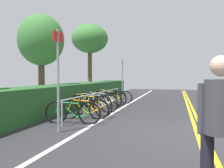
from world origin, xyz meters
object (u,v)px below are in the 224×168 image
at_px(bicycle_2, 90,105).
at_px(bicycle_4, 101,101).
at_px(bicycle_3, 96,103).
at_px(bicycle_7, 117,97).
at_px(sign_post_far, 122,76).
at_px(pedestrian, 220,123).
at_px(bicycle_1, 84,109).
at_px(bicycle_0, 73,112).
at_px(bicycle_6, 110,97).
at_px(tree_far_right, 90,39).
at_px(bike_rack, 99,96).
at_px(tree_mid, 41,41).
at_px(sign_post_near, 58,71).
at_px(bicycle_5, 104,100).

height_order(bicycle_2, bicycle_4, bicycle_2).
relative_size(bicycle_3, bicycle_7, 1.08).
distance_m(bicycle_7, sign_post_far, 1.42).
xyz_separation_m(pedestrian, sign_post_far, (10.46, 3.33, 0.45)).
bearing_deg(bicycle_1, bicycle_3, 3.78).
bearing_deg(bicycle_4, bicycle_0, -177.06).
bearing_deg(bicycle_4, bicycle_3, -173.68).
bearing_deg(bicycle_4, pedestrian, -153.71).
relative_size(bicycle_0, pedestrian, 1.06).
bearing_deg(bicycle_6, bicycle_4, -179.34).
distance_m(bicycle_6, pedestrian, 9.40).
bearing_deg(tree_far_right, pedestrian, -154.88).
bearing_deg(bicycle_3, bike_rack, 4.97).
bearing_deg(pedestrian, bicycle_3, 28.69).
relative_size(bicycle_3, tree_far_right, 0.35).
distance_m(sign_post_far, tree_far_right, 4.81).
xyz_separation_m(bicycle_1, bicycle_6, (3.98, 0.22, 0.02)).
relative_size(bicycle_2, tree_mid, 0.43).
distance_m(bicycle_0, bicycle_7, 5.61).
distance_m(bicycle_2, bicycle_6, 3.27).
xyz_separation_m(bicycle_1, sign_post_near, (-1.91, -0.08, 1.18)).
xyz_separation_m(bike_rack, bicycle_1, (-1.99, -0.14, -0.24)).
bearing_deg(bike_rack, pedestrian, -152.61).
height_order(bicycle_5, bicycle_6, bicycle_6).
distance_m(bicycle_4, bicycle_5, 0.78).
height_order(pedestrian, tree_far_right, tree_far_right).
bearing_deg(tree_mid, bicycle_0, -137.81).
distance_m(bicycle_1, sign_post_near, 2.25).
bearing_deg(bicycle_7, bicycle_1, -179.44).
xyz_separation_m(bicycle_2, tree_mid, (1.72, 2.92, 2.59)).
height_order(sign_post_near, tree_far_right, tree_far_right).
height_order(bicycle_2, bicycle_7, bicycle_2).
bearing_deg(bicycle_2, bicycle_3, 3.56).
bearing_deg(bicycle_3, bicycle_6, 2.72).
distance_m(bicycle_2, bicycle_3, 0.85).
bearing_deg(bicycle_7, bicycle_6, 168.17).
relative_size(bicycle_0, sign_post_near, 0.67).
distance_m(bike_rack, bicycle_0, 2.81).
bearing_deg(bicycle_4, bike_rack, -172.42).
bearing_deg(sign_post_near, bike_rack, 3.18).
height_order(pedestrian, sign_post_near, sign_post_near).
relative_size(bicycle_0, bicycle_3, 0.98).
bearing_deg(bicycle_7, tree_mid, 128.91).
bearing_deg(sign_post_near, tree_mid, 35.02).
bearing_deg(bicycle_5, bicycle_7, -8.57).
bearing_deg(tree_far_right, sign_post_near, -164.12).
xyz_separation_m(bicycle_3, sign_post_near, (-3.48, -0.18, 1.16)).
height_order(bicycle_4, bicycle_7, bicycle_4).
distance_m(tree_mid, tree_far_right, 6.27).
bearing_deg(sign_post_far, bicycle_7, 177.36).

